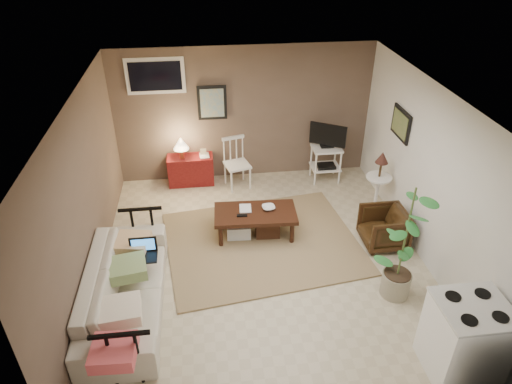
{
  "coord_description": "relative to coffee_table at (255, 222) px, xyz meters",
  "views": [
    {
      "loc": [
        -0.72,
        -4.99,
        4.24
      ],
      "look_at": [
        -0.06,
        0.35,
        0.92
      ],
      "focal_mm": 32.0,
      "sensor_mm": 36.0,
      "label": 1
    }
  ],
  "objects": [
    {
      "name": "sofa_pillows",
      "position": [
        -1.7,
        -1.54,
        0.28
      ],
      "size": [
        0.43,
        2.14,
        0.15
      ],
      "primitive_type": null,
      "color": "#F7E5CC",
      "rests_on": "sofa"
    },
    {
      "name": "art_back",
      "position": [
        -0.5,
        1.9,
        1.19
      ],
      "size": [
        0.5,
        0.03,
        0.6
      ],
      "primitive_type": "cube",
      "color": "black"
    },
    {
      "name": "sofa",
      "position": [
        -1.75,
        -1.28,
        0.18
      ],
      "size": [
        0.66,
        2.25,
        0.88
      ],
      "primitive_type": "imported",
      "rotation": [
        0.0,
        0.0,
        1.57
      ],
      "color": "beige",
      "rests_on": "floor"
    },
    {
      "name": "potted_plant",
      "position": [
        1.64,
        -1.46,
        0.61
      ],
      "size": [
        0.41,
        0.41,
        1.63
      ],
      "color": "#9E957D",
      "rests_on": "floor"
    },
    {
      "name": "red_console",
      "position": [
        -0.96,
        1.72,
        0.07
      ],
      "size": [
        0.81,
        0.36,
        0.93
      ],
      "color": "maroon",
      "rests_on": "floor"
    },
    {
      "name": "rug",
      "position": [
        0.09,
        -0.21,
        -0.24
      ],
      "size": [
        3.04,
        2.56,
        0.03
      ],
      "primitive_type": "cube",
      "rotation": [
        0.0,
        0.0,
        0.13
      ],
      "color": "#907554",
      "rests_on": "floor"
    },
    {
      "name": "window",
      "position": [
        -1.4,
        1.9,
        1.69
      ],
      "size": [
        0.96,
        0.03,
        0.6
      ],
      "primitive_type": "cube",
      "color": "white"
    },
    {
      "name": "side_table",
      "position": [
        2.04,
        0.43,
        0.41
      ],
      "size": [
        0.41,
        0.41,
        1.08
      ],
      "color": "white",
      "rests_on": "floor"
    },
    {
      "name": "floor",
      "position": [
        0.05,
        -0.57,
        -0.26
      ],
      "size": [
        5.0,
        5.0,
        0.0
      ],
      "primitive_type": "plane",
      "color": "#C1B293",
      "rests_on": "ground"
    },
    {
      "name": "art_right",
      "position": [
        2.27,
        0.48,
        1.26
      ],
      "size": [
        0.03,
        0.6,
        0.45
      ],
      "primitive_type": "cube",
      "color": "black"
    },
    {
      "name": "bowl",
      "position": [
        0.21,
        0.05,
        0.28
      ],
      "size": [
        0.2,
        0.06,
        0.19
      ],
      "primitive_type": "imported",
      "rotation": [
        0.0,
        0.0,
        0.09
      ],
      "color": "#33170D",
      "rests_on": "coffee_table"
    },
    {
      "name": "stove",
      "position": [
        1.88,
        -2.63,
        0.21
      ],
      "size": [
        0.71,
        0.66,
        0.93
      ],
      "color": "white",
      "rests_on": "floor"
    },
    {
      "name": "tv_stand",
      "position": [
        1.48,
        1.54,
        0.32
      ],
      "size": [
        0.59,
        0.42,
        1.09
      ],
      "color": "white",
      "rests_on": "floor"
    },
    {
      "name": "spindle_chair",
      "position": [
        -0.13,
        1.53,
        0.17
      ],
      "size": [
        0.5,
        0.5,
        0.9
      ],
      "color": "white",
      "rests_on": "floor"
    },
    {
      "name": "coffee_table",
      "position": [
        0.0,
        0.0,
        0.0
      ],
      "size": [
        1.24,
        0.69,
        0.46
      ],
      "color": "#33170D",
      "rests_on": "floor"
    },
    {
      "name": "sofa_end_rails",
      "position": [
        -1.62,
        -1.28,
        0.12
      ],
      "size": [
        0.61,
        2.25,
        0.76
      ],
      "primitive_type": null,
      "color": "black",
      "rests_on": "floor"
    },
    {
      "name": "laptop",
      "position": [
        -1.53,
        -0.9,
        0.31
      ],
      "size": [
        0.35,
        0.25,
        0.24
      ],
      "color": "black",
      "rests_on": "sofa"
    },
    {
      "name": "book_table",
      "position": [
        -0.22,
        0.1,
        0.3
      ],
      "size": [
        0.18,
        0.03,
        0.24
      ],
      "primitive_type": "imported",
      "rotation": [
        0.0,
        0.0,
        -0.07
      ],
      "color": "#33170D",
      "rests_on": "coffee_table"
    },
    {
      "name": "armchair",
      "position": [
        1.85,
        -0.43,
        0.06
      ],
      "size": [
        0.58,
        0.62,
        0.63
      ],
      "primitive_type": "imported",
      "rotation": [
        0.0,
        0.0,
        -1.56
      ],
      "color": "#331D0E",
      "rests_on": "floor"
    },
    {
      "name": "book_console",
      "position": [
        -0.78,
        1.7,
        0.39
      ],
      "size": [
        0.17,
        0.03,
        0.22
      ],
      "primitive_type": "imported",
      "rotation": [
        0.0,
        0.0,
        0.07
      ],
      "color": "#33170D",
      "rests_on": "red_console"
    }
  ]
}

